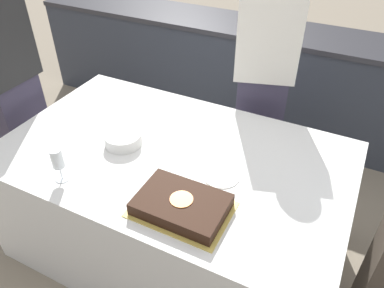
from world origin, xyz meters
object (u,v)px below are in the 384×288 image
at_px(cake, 182,205).
at_px(plate_stack, 123,139).
at_px(person_seated_left, 10,84).
at_px(wine_glass, 57,160).
at_px(person_cutting_cake, 263,79).

height_order(cake, plate_stack, cake).
bearing_deg(person_seated_left, wine_glass, -118.73).
bearing_deg(cake, plate_stack, 150.65).
height_order(plate_stack, person_cutting_cake, person_cutting_cake).
xyz_separation_m(plate_stack, person_cutting_cake, (0.52, 0.84, 0.10)).
bearing_deg(wine_glass, plate_stack, 74.42).
distance_m(cake, wine_glass, 0.63).
height_order(person_cutting_cake, person_seated_left, person_seated_left).
height_order(wine_glass, person_seated_left, person_seated_left).
relative_size(cake, wine_glass, 2.44).
bearing_deg(cake, person_seated_left, 166.24).
height_order(plate_stack, wine_glass, wine_glass).
bearing_deg(plate_stack, person_seated_left, 176.70).
distance_m(wine_glass, person_seated_left, 0.88).
xyz_separation_m(cake, person_seated_left, (-1.40, 0.34, 0.11)).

